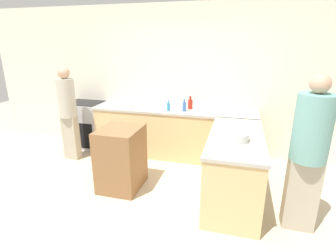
{
  "coord_description": "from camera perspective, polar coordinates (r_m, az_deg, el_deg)",
  "views": [
    {
      "loc": [
        1.11,
        -2.73,
        2.04
      ],
      "look_at": [
        0.2,
        0.57,
        0.94
      ],
      "focal_mm": 28.0,
      "sensor_mm": 36.0,
      "label": 1
    }
  ],
  "objects": [
    {
      "name": "hot_sauce_bottle",
      "position": [
        4.72,
        4.85,
        4.82
      ],
      "size": [
        0.08,
        0.08,
        0.23
      ],
      "color": "red",
      "rests_on": "counter_back"
    },
    {
      "name": "counter_back",
      "position": [
        4.83,
        1.26,
        -1.44
      ],
      "size": [
        2.93,
        0.66,
        0.9
      ],
      "color": "#D6B27A",
      "rests_on": "ground_plane"
    },
    {
      "name": "counter_peninsula",
      "position": [
        3.66,
        14.17,
        -8.53
      ],
      "size": [
        0.69,
        1.66,
        0.9
      ],
      "color": "#D6B27A",
      "rests_on": "ground_plane"
    },
    {
      "name": "mixing_bowl",
      "position": [
        3.29,
        13.97,
        -2.08
      ],
      "size": [
        0.38,
        0.38,
        0.11
      ],
      "color": "white",
      "rests_on": "counter_peninsula"
    },
    {
      "name": "island_table",
      "position": [
        3.85,
        -10.13,
        -6.9
      ],
      "size": [
        0.56,
        0.66,
        0.9
      ],
      "color": "brown",
      "rests_on": "ground_plane"
    },
    {
      "name": "ground_plane",
      "position": [
        3.58,
        -5.78,
        -17.02
      ],
      "size": [
        14.0,
        14.0,
        0.0
      ],
      "primitive_type": "plane",
      "color": "beige"
    },
    {
      "name": "water_bottle_blue",
      "position": [
        4.55,
        3.55,
        4.3
      ],
      "size": [
        0.06,
        0.06,
        0.22
      ],
      "color": "#386BB7",
      "rests_on": "counter_back"
    },
    {
      "name": "dish_soap_bottle",
      "position": [
        4.56,
        0.1,
        4.25
      ],
      "size": [
        0.06,
        0.06,
        0.19
      ],
      "color": "#338CBF",
      "rests_on": "counter_back"
    },
    {
      "name": "range_oven",
      "position": [
        5.56,
        -17.36,
        0.36
      ],
      "size": [
        0.73,
        0.59,
        0.91
      ],
      "color": "#ADADB2",
      "rests_on": "ground_plane"
    },
    {
      "name": "person_by_range",
      "position": [
        4.9,
        -20.94,
        3.25
      ],
      "size": [
        0.29,
        0.29,
        1.65
      ],
      "color": "#ADA38E",
      "rests_on": "ground_plane"
    },
    {
      "name": "wall_back",
      "position": [
        4.94,
        2.32,
        9.75
      ],
      "size": [
        8.0,
        0.06,
        2.7
      ],
      "color": "silver",
      "rests_on": "ground_plane"
    },
    {
      "name": "person_at_peninsula",
      "position": [
        3.15,
        28.26,
        -4.73
      ],
      "size": [
        0.37,
        0.37,
        1.75
      ],
      "color": "#ADA38E",
      "rests_on": "ground_plane"
    }
  ]
}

